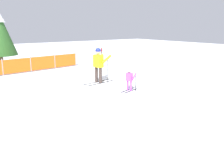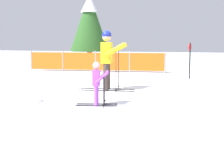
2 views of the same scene
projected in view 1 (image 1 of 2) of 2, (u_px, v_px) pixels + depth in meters
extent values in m
plane|color=white|center=(99.00, 83.00, 11.04)|extent=(60.00, 60.00, 0.00)
cube|color=black|center=(97.00, 82.00, 11.14)|extent=(1.66, 0.26, 0.02)
cube|color=black|center=(101.00, 83.00, 10.91)|extent=(1.66, 0.26, 0.02)
cylinder|color=#3F332D|center=(96.00, 74.00, 11.06)|extent=(0.16, 0.16, 0.79)
cylinder|color=#3F332D|center=(100.00, 75.00, 10.83)|extent=(0.16, 0.16, 0.79)
cube|color=yellow|center=(98.00, 61.00, 10.80)|extent=(0.34, 0.52, 0.61)
cylinder|color=yellow|center=(99.00, 58.00, 11.19)|extent=(0.62, 0.20, 0.42)
cylinder|color=yellow|center=(106.00, 59.00, 10.75)|extent=(0.62, 0.20, 0.42)
sphere|color=#D8AD8C|center=(98.00, 52.00, 10.71)|extent=(0.26, 0.26, 0.26)
sphere|color=navy|center=(98.00, 51.00, 10.70)|extent=(0.28, 0.28, 0.28)
cylinder|color=black|center=(99.00, 69.00, 11.35)|extent=(0.02, 0.02, 1.23)
cylinder|color=black|center=(99.00, 79.00, 11.46)|extent=(0.07, 0.07, 0.01)
cylinder|color=black|center=(107.00, 71.00, 10.88)|extent=(0.02, 0.02, 1.23)
cylinder|color=black|center=(107.00, 82.00, 11.00)|extent=(0.07, 0.07, 0.01)
cube|color=black|center=(127.00, 90.00, 9.70)|extent=(0.91, 0.27, 0.02)
cube|color=black|center=(131.00, 91.00, 9.59)|extent=(0.91, 0.27, 0.02)
cylinder|color=#B24CD8|center=(128.00, 85.00, 9.66)|extent=(0.09, 0.09, 0.44)
cylinder|color=#B24CD8|center=(131.00, 86.00, 9.55)|extent=(0.09, 0.09, 0.44)
cube|color=#B24CD8|center=(129.00, 77.00, 9.52)|extent=(0.22, 0.30, 0.34)
cylinder|color=#B24CD8|center=(128.00, 75.00, 9.73)|extent=(0.32, 0.14, 0.28)
cylinder|color=#B24CD8|center=(134.00, 76.00, 9.51)|extent=(0.32, 0.14, 0.28)
sphere|color=#D8AD8C|center=(129.00, 71.00, 9.47)|extent=(0.15, 0.15, 0.15)
sphere|color=white|center=(129.00, 70.00, 9.46)|extent=(0.15, 0.15, 0.15)
cylinder|color=black|center=(128.00, 82.00, 9.85)|extent=(0.02, 0.02, 0.68)
cylinder|color=black|center=(127.00, 88.00, 9.91)|extent=(0.07, 0.07, 0.01)
cylinder|color=black|center=(136.00, 83.00, 9.57)|extent=(0.02, 0.02, 0.68)
cylinder|color=black|center=(135.00, 89.00, 9.63)|extent=(0.07, 0.07, 0.01)
cylinder|color=gray|center=(3.00, 67.00, 12.51)|extent=(0.06, 0.06, 0.99)
cylinder|color=gray|center=(31.00, 64.00, 13.57)|extent=(0.06, 0.06, 0.99)
cylinder|color=gray|center=(55.00, 61.00, 14.63)|extent=(0.06, 0.06, 0.99)
cylinder|color=gray|center=(76.00, 59.00, 15.70)|extent=(0.06, 0.06, 0.99)
cube|color=orange|center=(17.00, 66.00, 13.04)|extent=(1.63, 0.19, 0.83)
cube|color=orange|center=(43.00, 63.00, 14.10)|extent=(1.63, 0.19, 0.83)
cube|color=orange|center=(66.00, 60.00, 15.17)|extent=(1.63, 0.19, 0.83)
cylinder|color=#4C3823|center=(1.00, 62.00, 14.94)|extent=(0.28, 0.28, 0.88)
cylinder|color=black|center=(102.00, 58.00, 14.88)|extent=(0.05, 0.05, 1.39)
cylinder|color=red|center=(102.00, 50.00, 14.74)|extent=(0.11, 0.27, 0.28)
ellipsoid|color=white|center=(97.00, 99.00, 8.59)|extent=(0.76, 0.64, 0.30)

